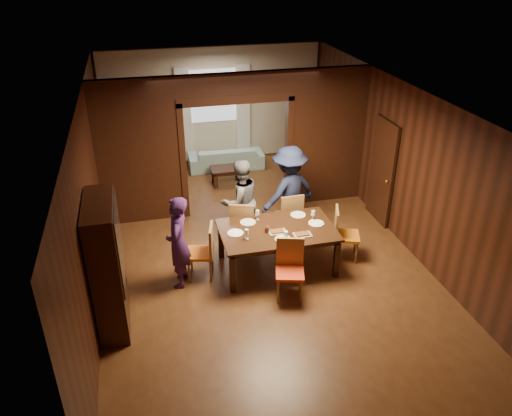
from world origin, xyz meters
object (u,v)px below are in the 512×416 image
object	(u,v)px
dining_table	(277,248)
coffee_table	(228,175)
person_grey	(240,201)
chair_near	(290,271)
chair_far_l	(243,223)
sofa	(226,157)
chair_far_r	(288,214)
chair_left	(200,251)
person_purple	(178,242)
hutch	(107,266)
person_navy	(289,192)
chair_right	(347,234)

from	to	relation	value
dining_table	coffee_table	bearing A→B (deg)	92.69
person_grey	chair_near	size ratio (longest dim) A/B	1.68
chair_far_l	dining_table	bearing A→B (deg)	137.55
sofa	coffee_table	size ratio (longest dim) A/B	2.33
dining_table	chair_far_r	xyz separation A→B (m)	(0.49, 0.93, 0.10)
dining_table	chair_far_r	world-z (taller)	chair_far_r
dining_table	chair_left	bearing A→B (deg)	178.08
chair_near	chair_far_r	bearing A→B (deg)	89.15
person_purple	hutch	size ratio (longest dim) A/B	0.79
person_grey	chair_far_l	distance (m)	0.42
person_grey	chair_far_r	world-z (taller)	person_grey
person_navy	chair_right	world-z (taller)	person_navy
coffee_table	sofa	bearing A→B (deg)	82.15
hutch	person_navy	bearing A→B (deg)	29.52
person_purple	hutch	world-z (taller)	hutch
coffee_table	chair_near	xyz separation A→B (m)	(0.14, -4.46, 0.28)
chair_far_r	chair_near	world-z (taller)	same
sofa	chair_left	xyz separation A→B (m)	(-1.29, -4.50, 0.21)
person_grey	chair_right	xyz separation A→B (m)	(1.70, -1.08, -0.33)
chair_far_l	chair_far_r	distance (m)	0.92
dining_table	chair_near	xyz separation A→B (m)	(-0.03, -0.85, 0.10)
chair_near	person_grey	bearing A→B (deg)	116.76
coffee_table	chair_right	bearing A→B (deg)	-68.18
chair_left	chair_right	xyz separation A→B (m)	(2.61, -0.06, 0.00)
person_navy	coffee_table	size ratio (longest dim) A/B	2.25
hutch	chair_far_l	bearing A→B (deg)	34.71
person_purple	chair_far_l	bearing A→B (deg)	139.32
person_purple	person_navy	world-z (taller)	person_navy
chair_right	hutch	size ratio (longest dim) A/B	0.48
coffee_table	chair_left	bearing A→B (deg)	-108.03
person_purple	sofa	world-z (taller)	person_purple
person_grey	chair_near	bearing A→B (deg)	82.52
hutch	chair_far_r	bearing A→B (deg)	28.20
dining_table	chair_far_l	size ratio (longest dim) A/B	2.01
dining_table	person_grey	bearing A→B (deg)	111.38
hutch	person_grey	bearing A→B (deg)	38.84
person_purple	coffee_table	bearing A→B (deg)	171.86
person_grey	coffee_table	world-z (taller)	person_grey
chair_right	person_purple	bearing A→B (deg)	110.73
person_grey	chair_right	size ratio (longest dim) A/B	1.68
coffee_table	chair_far_l	world-z (taller)	chair_far_l
dining_table	hutch	world-z (taller)	hutch
person_purple	chair_far_l	xyz separation A→B (m)	(1.26, 0.88, -0.31)
sofa	chair_far_l	size ratio (longest dim) A/B	1.93
sofa	chair_right	size ratio (longest dim) A/B	1.93
person_grey	chair_right	world-z (taller)	person_grey
person_purple	chair_right	bearing A→B (deg)	105.48
chair_far_r	chair_near	distance (m)	1.86
dining_table	chair_left	distance (m)	1.33
chair_right	person_grey	bearing A→B (deg)	76.87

